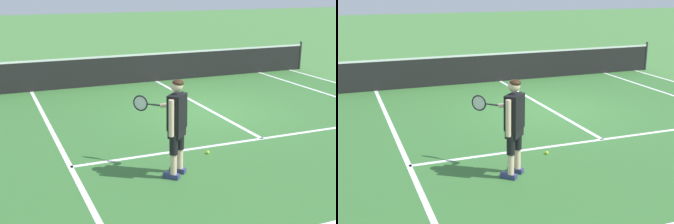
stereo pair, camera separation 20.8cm
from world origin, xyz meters
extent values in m
plane|color=#477F3D|center=(0.00, 0.00, 0.00)|extent=(80.00, 80.00, 0.00)
cube|color=#387033|center=(0.00, -1.04, 0.00)|extent=(10.98, 10.21, 0.00)
cube|color=white|center=(0.00, -2.53, 0.00)|extent=(8.23, 0.10, 0.01)
cube|color=white|center=(0.00, 0.67, 0.00)|extent=(0.10, 6.40, 0.01)
cube|color=white|center=(-4.12, -1.04, 0.00)|extent=(0.10, 9.81, 0.01)
cylinder|color=#333338|center=(5.94, 3.87, 0.54)|extent=(0.08, 0.08, 1.07)
cube|color=black|center=(0.00, 3.87, 0.46)|extent=(11.84, 0.02, 0.91)
cube|color=white|center=(0.00, 3.87, 0.94)|extent=(11.84, 0.03, 0.06)
cube|color=navy|center=(-2.60, -3.69, 0.04)|extent=(0.27, 0.28, 0.09)
cube|color=navy|center=(-2.40, -3.49, 0.04)|extent=(0.27, 0.28, 0.09)
cylinder|color=beige|center=(-2.57, -3.72, 0.27)|extent=(0.11, 0.11, 0.36)
cylinder|color=black|center=(-2.57, -3.72, 0.66)|extent=(0.14, 0.14, 0.41)
cylinder|color=beige|center=(-2.37, -3.52, 0.27)|extent=(0.11, 0.11, 0.36)
cylinder|color=black|center=(-2.37, -3.52, 0.66)|extent=(0.14, 0.14, 0.41)
cube|color=black|center=(-2.47, -3.62, 0.82)|extent=(0.38, 0.38, 0.20)
cube|color=black|center=(-2.47, -3.62, 1.16)|extent=(0.43, 0.42, 0.60)
cylinder|color=beige|center=(-2.64, -3.79, 1.11)|extent=(0.09, 0.09, 0.62)
cylinder|color=black|center=(-2.34, -3.37, 1.31)|extent=(0.25, 0.25, 0.29)
cylinder|color=beige|center=(-2.46, -3.19, 1.17)|extent=(0.26, 0.27, 0.14)
sphere|color=beige|center=(-2.48, -3.61, 1.60)|extent=(0.21, 0.21, 0.21)
ellipsoid|color=#382314|center=(-2.46, -3.63, 1.66)|extent=(0.28, 0.28, 0.12)
cylinder|color=#232326|center=(-2.60, -3.02, 1.14)|extent=(0.16, 0.17, 0.03)
cylinder|color=black|center=(-2.70, -2.91, 1.14)|extent=(0.09, 0.09, 0.02)
torus|color=black|center=(-2.83, -2.78, 1.14)|extent=(0.22, 0.23, 0.30)
cylinder|color=silver|center=(-2.83, -2.78, 1.14)|extent=(0.18, 0.18, 0.25)
sphere|color=#CCE02D|center=(-1.49, -2.89, 0.03)|extent=(0.07, 0.07, 0.07)
camera|label=1|loc=(-5.38, -10.32, 3.24)|focal=48.59mm
camera|label=2|loc=(-5.19, -10.40, 3.24)|focal=48.59mm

